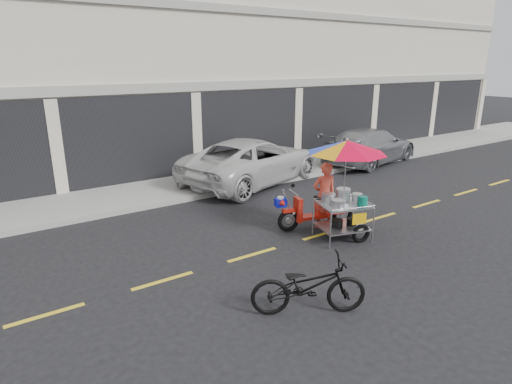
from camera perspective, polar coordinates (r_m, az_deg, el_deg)
ground at (r=10.26m, az=8.89°, el=-5.58°), size 90.00×90.00×0.00m
sidewalk at (r=14.51m, az=-5.96°, el=1.62°), size 45.00×3.00×0.15m
shophouse_block at (r=19.81m, az=-6.18°, el=17.90°), size 36.00×8.11×10.40m
centerline at (r=10.26m, az=8.89°, el=-5.56°), size 42.00×0.10×0.01m
white_pickup at (r=14.25m, az=-0.42°, el=4.20°), size 5.85×3.95×1.49m
silver_pickup at (r=17.69m, az=14.94°, el=6.02°), size 5.13×2.90×1.40m
near_bicycle at (r=7.02m, az=7.01°, el=-12.30°), size 1.93×1.48×0.97m
food_vendor_rig at (r=9.90m, az=10.76°, el=2.39°), size 2.29×2.27×2.32m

